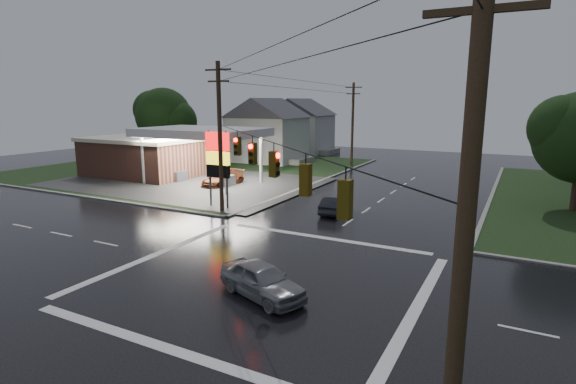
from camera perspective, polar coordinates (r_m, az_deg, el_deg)
The scene contains 14 objects.
ground at distance 21.75m, azimuth -2.67°, elevation -10.74°, with size 120.00×120.00×0.00m, color black.
grass_nw at distance 57.08m, azimuth -12.05°, elevation 3.01°, with size 36.00×36.00×0.08m, color black.
gas_station at distance 51.90m, azimuth -16.33°, elevation 4.76°, with size 26.20×18.00×5.60m.
pylon_sign at distance 34.97m, azimuth -8.91°, elevation 4.44°, with size 2.00×0.35×6.00m.
utility_pole_nw at distance 33.41m, azimuth -8.64°, elevation 7.07°, with size 2.20×0.32×11.00m.
utility_pole_se at distance 8.26m, azimuth 21.38°, elevation -7.01°, with size 2.20×0.32×11.00m.
utility_pole_n at distance 58.82m, azimuth 8.20°, elevation 8.70°, with size 2.20×0.32×10.50m.
traffic_signals at distance 20.19m, azimuth -2.82°, elevation 6.52°, with size 26.87×26.87×1.47m.
house_near at distance 61.91m, azimuth -2.59°, elevation 7.96°, with size 11.05×8.48×8.60m.
house_far at distance 72.94m, azimuth 1.53°, elevation 8.50°, with size 11.05×8.48×8.60m.
tree_nw_behind at distance 64.71m, azimuth -15.42°, elevation 9.29°, with size 8.93×7.60×10.00m.
car_north at distance 33.56m, azimuth 5.86°, elevation -1.62°, with size 1.35×3.88×1.28m, color #202228.
car_crossing at distance 19.48m, azimuth -3.31°, elevation -11.10°, with size 1.77×4.39×1.50m, color gray.
car_pump at distance 44.68m, azimuth -8.28°, elevation 1.71°, with size 2.01×4.95×1.44m, color #5E2B15.
Camera 1 is at (10.25, -17.33, 8.23)m, focal length 28.00 mm.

